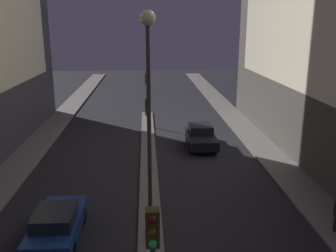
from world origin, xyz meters
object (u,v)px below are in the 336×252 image
(traffic_light_mid, at_px, (148,120))
(street_lamp, at_px, (148,84))
(car_right_lane, at_px, (201,136))
(car_left_lane, at_px, (57,224))
(traffic_light_far, at_px, (147,87))

(traffic_light_mid, height_order, street_lamp, street_lamp)
(street_lamp, xyz_separation_m, car_right_lane, (3.74, 11.65, -5.57))
(car_left_lane, height_order, car_right_lane, car_right_lane)
(traffic_light_far, distance_m, car_right_lane, 7.24)
(traffic_light_far, distance_m, street_lamp, 17.54)
(street_lamp, distance_m, car_right_lane, 13.45)
(traffic_light_far, height_order, car_right_lane, traffic_light_far)
(street_lamp, bearing_deg, traffic_light_far, 90.00)
(car_left_lane, bearing_deg, traffic_light_far, 77.80)
(traffic_light_mid, bearing_deg, car_left_lane, -120.47)
(traffic_light_mid, distance_m, street_lamp, 7.01)
(street_lamp, bearing_deg, traffic_light_mid, 90.00)
(car_right_lane, bearing_deg, street_lamp, -107.79)
(traffic_light_far, bearing_deg, traffic_light_mid, -90.00)
(street_lamp, height_order, car_left_lane, street_lamp)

